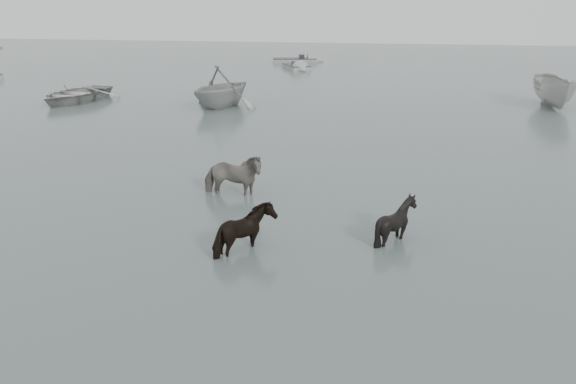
# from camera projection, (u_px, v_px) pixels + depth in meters

# --- Properties ---
(ground) EXTENTS (140.00, 140.00, 0.00)m
(ground) POSITION_uv_depth(u_px,v_px,m) (283.00, 232.00, 15.19)
(ground) COLOR #495755
(ground) RESTS_ON ground
(pony_pinto) EXTENTS (2.04, 0.94, 1.72)m
(pony_pinto) POSITION_uv_depth(u_px,v_px,m) (232.00, 170.00, 17.79)
(pony_pinto) COLOR black
(pony_pinto) RESTS_ON ground
(pony_dark) EXTENTS (1.44, 1.61, 1.45)m
(pony_dark) POSITION_uv_depth(u_px,v_px,m) (246.00, 225.00, 13.81)
(pony_dark) COLOR black
(pony_dark) RESTS_ON ground
(pony_black) EXTENTS (1.51, 1.40, 1.45)m
(pony_black) POSITION_uv_depth(u_px,v_px,m) (397.00, 214.00, 14.52)
(pony_black) COLOR black
(pony_black) RESTS_ON ground
(rowboat_lead) EXTENTS (4.72, 6.04, 1.14)m
(rowboat_lead) POSITION_uv_depth(u_px,v_px,m) (75.00, 92.00, 34.48)
(rowboat_lead) COLOR #AEAEA9
(rowboat_lead) RESTS_ON ground
(rowboat_trail) EXTENTS (5.64, 6.00, 2.53)m
(rowboat_trail) POSITION_uv_depth(u_px,v_px,m) (222.00, 85.00, 32.57)
(rowboat_trail) COLOR #A1A3A1
(rowboat_trail) RESTS_ON ground
(boat_small) EXTENTS (2.05, 5.14, 1.97)m
(boat_small) POSITION_uv_depth(u_px,v_px,m) (555.00, 90.00, 32.61)
(boat_small) COLOR #ADACA8
(boat_small) RESTS_ON ground
(skiff_mid) EXTENTS (3.70, 5.21, 0.75)m
(skiff_mid) POSITION_uv_depth(u_px,v_px,m) (296.00, 65.00, 50.60)
(skiff_mid) COLOR #969896
(skiff_mid) RESTS_ON ground
(skiff_far) EXTENTS (6.21, 2.89, 0.75)m
(skiff_far) POSITION_uv_depth(u_px,v_px,m) (294.00, 58.00, 56.24)
(skiff_far) COLOR gray
(skiff_far) RESTS_ON ground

